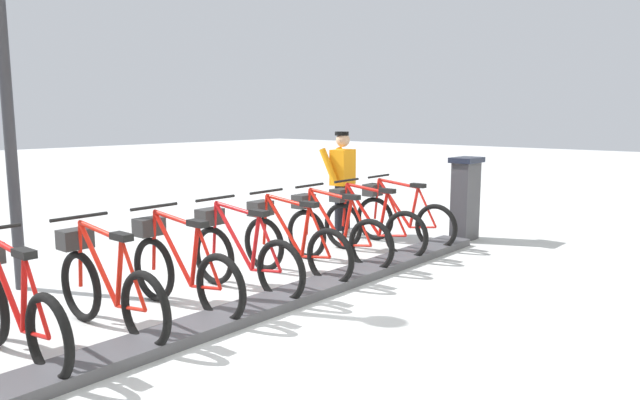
# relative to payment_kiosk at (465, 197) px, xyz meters

# --- Properties ---
(ground_plane) EXTENTS (60.00, 60.00, 0.00)m
(ground_plane) POSITION_rel_payment_kiosk_xyz_m (-0.05, 4.24, -0.67)
(ground_plane) COLOR silver
(dock_rail_base) EXTENTS (0.44, 7.82, 0.10)m
(dock_rail_base) POSITION_rel_payment_kiosk_xyz_m (-0.05, 4.24, -0.62)
(dock_rail_base) COLOR #47474C
(dock_rail_base) RESTS_ON ground
(payment_kiosk) EXTENTS (0.36, 0.52, 1.28)m
(payment_kiosk) POSITION_rel_payment_kiosk_xyz_m (0.00, 0.00, 0.00)
(payment_kiosk) COLOR #38383D
(payment_kiosk) RESTS_ON ground
(bike_docked_0) EXTENTS (1.72, 0.54, 1.02)m
(bike_docked_0) POSITION_rel_payment_kiosk_xyz_m (0.57, 0.93, -0.24)
(bike_docked_0) COLOR black
(bike_docked_0) RESTS_ON ground
(bike_docked_1) EXTENTS (1.72, 0.54, 1.02)m
(bike_docked_1) POSITION_rel_payment_kiosk_xyz_m (0.57, 1.71, -0.24)
(bike_docked_1) COLOR black
(bike_docked_1) RESTS_ON ground
(bike_docked_2) EXTENTS (1.72, 0.54, 1.02)m
(bike_docked_2) POSITION_rel_payment_kiosk_xyz_m (0.57, 2.49, -0.24)
(bike_docked_2) COLOR black
(bike_docked_2) RESTS_ON ground
(bike_docked_3) EXTENTS (1.72, 0.54, 1.02)m
(bike_docked_3) POSITION_rel_payment_kiosk_xyz_m (0.57, 3.27, -0.24)
(bike_docked_3) COLOR black
(bike_docked_3) RESTS_ON ground
(bike_docked_4) EXTENTS (1.72, 0.54, 1.02)m
(bike_docked_4) POSITION_rel_payment_kiosk_xyz_m (0.57, 4.05, -0.24)
(bike_docked_4) COLOR black
(bike_docked_4) RESTS_ON ground
(bike_docked_5) EXTENTS (1.72, 0.54, 1.02)m
(bike_docked_5) POSITION_rel_payment_kiosk_xyz_m (0.57, 4.83, -0.24)
(bike_docked_5) COLOR black
(bike_docked_5) RESTS_ON ground
(bike_docked_6) EXTENTS (1.72, 0.54, 1.02)m
(bike_docked_6) POSITION_rel_payment_kiosk_xyz_m (0.57, 5.61, -0.24)
(bike_docked_6) COLOR black
(bike_docked_6) RESTS_ON ground
(bike_docked_7) EXTENTS (1.72, 0.54, 1.02)m
(bike_docked_7) POSITION_rel_payment_kiosk_xyz_m (0.57, 6.39, -0.24)
(bike_docked_7) COLOR black
(bike_docked_7) RESTS_ON ground
(worker_near_rack) EXTENTS (0.49, 0.67, 1.66)m
(worker_near_rack) POSITION_rel_payment_kiosk_xyz_m (1.64, 0.99, 0.24)
(worker_near_rack) COLOR white
(worker_near_rack) RESTS_ON ground
(lamp_post) EXTENTS (0.32, 0.32, 4.37)m
(lamp_post) POSITION_rel_payment_kiosk_xyz_m (2.52, 5.58, 2.16)
(lamp_post) COLOR #2D2D33
(lamp_post) RESTS_ON ground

